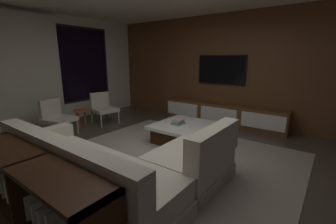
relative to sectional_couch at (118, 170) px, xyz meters
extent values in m
plane|color=#473D33|center=(0.81, 0.10, -0.29)|extent=(9.20, 9.20, 0.00)
cube|color=silver|center=(0.81, 3.76, 1.06)|extent=(6.60, 0.12, 2.70)
cube|color=black|center=(2.11, 3.70, 1.16)|extent=(1.52, 0.02, 2.02)
cube|color=black|center=(2.11, 3.68, 1.16)|extent=(1.40, 0.03, 1.90)
cube|color=beige|center=(0.26, 3.58, 1.01)|extent=(2.10, 0.12, 2.60)
cube|color=brown|center=(3.87, 0.10, 1.06)|extent=(0.12, 7.80, 2.70)
cube|color=gray|center=(1.16, 0.00, -0.28)|extent=(3.20, 3.80, 0.01)
cube|color=#B1A997|center=(-0.24, 0.23, -0.20)|extent=(0.90, 2.50, 0.18)
cube|color=beige|center=(-0.24, 0.23, 0.01)|extent=(0.86, 2.42, 0.24)
cube|color=beige|center=(-0.59, 0.23, 0.33)|extent=(0.20, 2.50, 0.40)
cube|color=beige|center=(-0.24, 1.38, 0.22)|extent=(0.90, 0.20, 0.18)
cube|color=#B1A997|center=(0.74, -0.57, -0.20)|extent=(1.10, 0.90, 0.18)
cube|color=beige|center=(0.74, -0.57, 0.01)|extent=(1.07, 0.86, 0.24)
cube|color=beige|center=(0.74, -0.92, 0.33)|extent=(1.10, 0.20, 0.40)
cube|color=beige|center=(-0.47, 0.78, 0.29)|extent=(0.10, 0.36, 0.36)
cube|color=#B2A893|center=(-0.47, -0.07, 0.29)|extent=(0.10, 0.36, 0.36)
cube|color=#321A0C|center=(1.96, 0.25, -0.14)|extent=(1.00, 1.00, 0.30)
cube|color=white|center=(1.96, 0.25, 0.04)|extent=(1.16, 1.16, 0.06)
cube|color=#CC9ECD|center=(1.88, 0.37, 0.08)|extent=(0.28, 0.20, 0.02)
cube|color=#3A9162|center=(1.87, 0.38, 0.10)|extent=(0.26, 0.16, 0.02)
cube|color=#3C985C|center=(1.87, 0.38, 0.12)|extent=(0.22, 0.17, 0.02)
cube|color=#BF8D91|center=(1.89, 0.38, 0.15)|extent=(0.21, 0.16, 0.03)
cylinder|color=#B2ADA0|center=(2.03, 2.29, -0.11)|extent=(0.04, 0.04, 0.36)
cylinder|color=#B2ADA0|center=(1.56, 2.38, -0.11)|extent=(0.04, 0.04, 0.36)
cylinder|color=#B2ADA0|center=(2.12, 2.79, -0.11)|extent=(0.04, 0.04, 0.36)
cylinder|color=#B2ADA0|center=(1.65, 2.87, -0.11)|extent=(0.04, 0.04, 0.36)
cube|color=beige|center=(1.84, 2.58, 0.07)|extent=(0.63, 0.64, 0.08)
cube|color=beige|center=(1.88, 2.82, 0.30)|extent=(0.49, 0.16, 0.38)
cylinder|color=#B2ADA0|center=(0.96, 2.41, -0.11)|extent=(0.04, 0.04, 0.36)
cylinder|color=#B2ADA0|center=(0.50, 2.30, -0.11)|extent=(0.04, 0.04, 0.36)
cylinder|color=#B2ADA0|center=(0.85, 2.90, -0.11)|extent=(0.04, 0.04, 0.36)
cylinder|color=#B2ADA0|center=(0.38, 2.79, -0.11)|extent=(0.04, 0.04, 0.36)
cube|color=beige|center=(0.67, 2.60, 0.07)|extent=(0.65, 0.67, 0.08)
cube|color=beige|center=(0.62, 2.84, 0.30)|extent=(0.49, 0.19, 0.38)
cylinder|color=#BF4C1E|center=(1.11, 2.65, -0.06)|extent=(0.03, 0.03, 0.46)
cylinder|color=#BF4C1E|center=(1.31, 2.65, -0.06)|extent=(0.03, 0.03, 0.46)
cylinder|color=#BF4C1E|center=(1.21, 2.75, -0.06)|extent=(0.03, 0.03, 0.46)
cylinder|color=#BF4C1E|center=(1.21, 2.65, 0.16)|extent=(0.32, 0.32, 0.02)
cube|color=brown|center=(3.59, 0.20, -0.03)|extent=(0.44, 3.10, 0.52)
cube|color=white|center=(3.36, -0.84, 0.00)|extent=(0.02, 0.93, 0.33)
cube|color=white|center=(3.36, 0.20, 0.00)|extent=(0.02, 0.93, 0.33)
cube|color=white|center=(3.36, 1.25, 0.00)|extent=(0.02, 0.93, 0.33)
cube|color=black|center=(3.55, -0.65, -0.17)|extent=(0.33, 0.68, 0.19)
cube|color=#A9928B|center=(3.55, -0.91, -0.18)|extent=(0.03, 0.04, 0.16)
cube|color=tan|center=(3.55, -0.78, -0.19)|extent=(0.03, 0.04, 0.16)
cube|color=#4C8C77|center=(3.55, -0.65, -0.18)|extent=(0.03, 0.04, 0.18)
cube|color=#5BD260|center=(3.55, -0.52, -0.18)|extent=(0.03, 0.04, 0.16)
cube|color=#D24166|center=(3.55, -0.39, -0.19)|extent=(0.03, 0.04, 0.15)
cube|color=black|center=(3.77, 0.35, 1.06)|extent=(0.04, 1.25, 0.72)
cube|color=black|center=(3.76, 0.35, 1.06)|extent=(0.05, 1.21, 0.68)
cube|color=#321A0C|center=(-0.91, 0.13, 0.43)|extent=(0.40, 2.10, 0.04)
cube|color=#321A0C|center=(-0.91, 0.13, -0.15)|extent=(0.38, 2.04, 0.03)
cube|color=#321A0C|center=(-0.91, 0.13, 0.08)|extent=(0.38, 0.03, 0.74)
cube|color=silver|center=(-0.92, -0.31, 0.00)|extent=(0.18, 0.04, 0.27)
cube|color=silver|center=(-0.92, -0.16, -0.01)|extent=(0.18, 0.04, 0.25)
cube|color=silver|center=(-0.91, -0.02, -0.02)|extent=(0.18, 0.04, 0.24)
cube|color=silver|center=(-0.91, 0.13, -0.01)|extent=(0.18, 0.04, 0.25)
cube|color=silver|center=(-0.90, 0.28, -0.01)|extent=(0.18, 0.04, 0.25)
cube|color=silver|center=(-0.92, 0.42, -0.02)|extent=(0.18, 0.04, 0.22)
cube|color=white|center=(-0.91, 0.57, -0.02)|extent=(0.18, 0.04, 0.24)
cube|color=white|center=(-0.91, 0.71, -0.02)|extent=(0.18, 0.04, 0.24)
cube|color=silver|center=(-0.92, 0.86, -0.01)|extent=(0.18, 0.04, 0.25)
cube|color=silver|center=(-0.91, 1.00, 0.00)|extent=(0.18, 0.04, 0.27)
camera|label=1|loc=(-1.66, -2.00, 1.33)|focal=24.11mm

